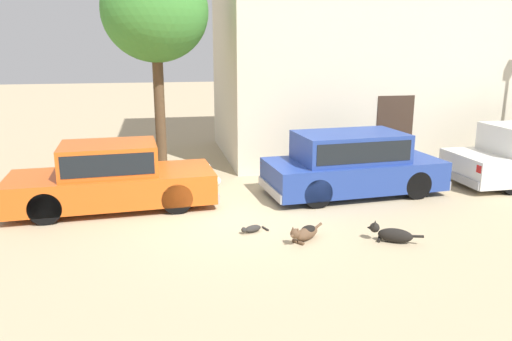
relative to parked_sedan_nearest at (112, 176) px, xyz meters
The scene contains 8 objects.
ground_plane 2.83m from the parked_sedan_nearest, 23.14° to the right, with size 80.00×80.00×0.00m, color tan.
parked_sedan_nearest is the anchor object (origin of this frame).
parked_sedan_second 5.50m from the parked_sedan_nearest, ahead, with size 4.37×2.04×1.48m.
apartment_block 11.38m from the parked_sedan_nearest, 26.25° to the left, with size 12.86×5.30×9.53m.
stray_dog_spotted 5.94m from the parked_sedan_nearest, 30.99° to the right, with size 0.90×0.57×0.36m.
stray_dog_tan 4.49m from the parked_sedan_nearest, 36.70° to the right, with size 0.82×0.67×0.34m.
stray_cat 3.46m from the parked_sedan_nearest, 37.70° to the right, with size 0.56×0.33×0.15m.
acacia_tree_left 4.50m from the parked_sedan_nearest, 66.31° to the left, with size 2.69×2.42×5.58m.
Camera 1 is at (-1.50, -9.68, 3.44)m, focal length 34.72 mm.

